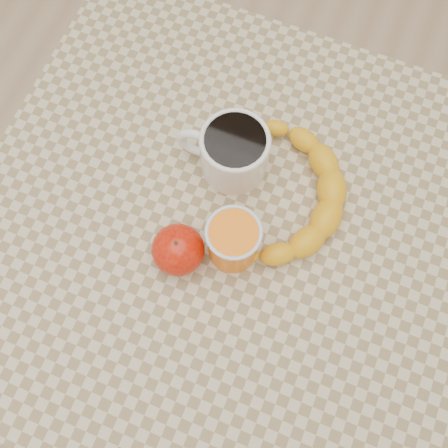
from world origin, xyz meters
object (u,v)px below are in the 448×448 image
at_px(coffee_mug, 233,151).
at_px(orange_juice_glass, 233,241).
at_px(banana, 289,198).
at_px(apple, 178,250).
at_px(table, 224,243).

bearing_deg(coffee_mug, orange_juice_glass, -67.97).
distance_m(coffee_mug, banana, 0.11).
relative_size(coffee_mug, apple, 1.48).
bearing_deg(apple, orange_juice_glass, 29.13).
height_order(apple, banana, apple).
xyz_separation_m(orange_juice_glass, banana, (0.05, 0.10, -0.03)).
height_order(orange_juice_glass, banana, orange_juice_glass).
xyz_separation_m(table, apple, (-0.05, -0.07, 0.12)).
bearing_deg(apple, banana, 49.39).
xyz_separation_m(coffee_mug, apple, (-0.02, -0.17, -0.01)).
height_order(table, orange_juice_glass, orange_juice_glass).
relative_size(orange_juice_glass, banana, 0.31).
distance_m(apple, banana, 0.19).
relative_size(table, coffee_mug, 5.25).
height_order(coffee_mug, banana, coffee_mug).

